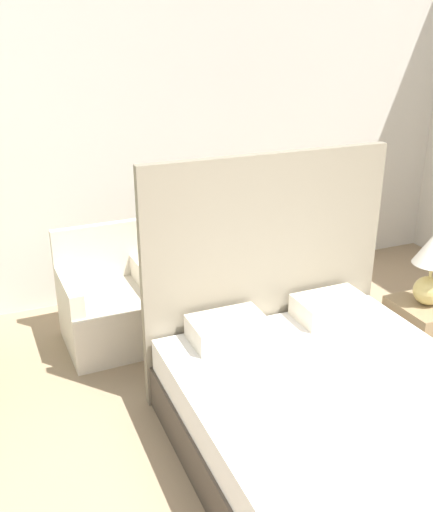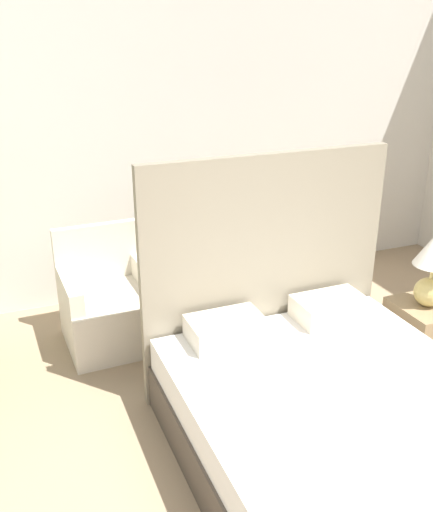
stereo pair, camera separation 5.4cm
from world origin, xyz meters
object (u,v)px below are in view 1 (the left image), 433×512
at_px(armchair_near_window_right, 236,287).
at_px(table_lamp, 432,262).
at_px(nightstand, 424,333).
at_px(armchair_near_window_left, 110,310).
at_px(bed, 344,421).

relative_size(armchair_near_window_right, table_lamp, 1.61).
height_order(armchair_near_window_right, table_lamp, table_lamp).
height_order(nightstand, table_lamp, table_lamp).
bearing_deg(armchair_near_window_right, table_lamp, -53.47).
relative_size(armchair_near_window_left, nightstand, 1.84).
distance_m(armchair_near_window_right, nightstand, 1.45).
height_order(armchair_near_window_left, armchair_near_window_right, same).
distance_m(bed, armchair_near_window_right, 1.76).
distance_m(bed, nightstand, 1.29).
height_order(bed, table_lamp, bed).
bearing_deg(armchair_near_window_right, nightstand, -52.96).
xyz_separation_m(armchair_near_window_left, armchair_near_window_right, (1.02, -0.00, 0.00)).
bearing_deg(bed, armchair_near_window_left, 115.65).
distance_m(nightstand, table_lamp, 0.54).
distance_m(armchair_near_window_left, table_lamp, 2.28).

